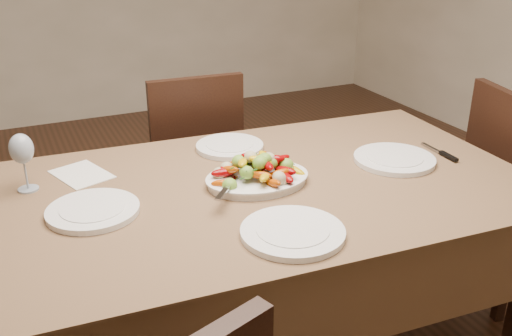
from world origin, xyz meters
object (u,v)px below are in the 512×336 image
object	(u,v)px
serving_platter	(257,180)
plate_left	(93,211)
plate_near	(293,232)
plate_right	(394,159)
dining_table	(256,281)
plate_far	(230,147)
chair_far	(189,164)
wine_glass	(23,161)

from	to	relation	value
serving_platter	plate_left	distance (m)	0.53
plate_near	plate_right	bearing A→B (deg)	27.98
dining_table	serving_platter	bearing A→B (deg)	44.26
plate_far	plate_near	world-z (taller)	same
dining_table	plate_near	distance (m)	0.52
serving_platter	plate_right	world-z (taller)	serving_platter
dining_table	plate_near	size ratio (longest dim) A/B	6.27
serving_platter	plate_far	bearing A→B (deg)	83.70
plate_left	chair_far	bearing A→B (deg)	56.52
plate_left	plate_right	distance (m)	1.06
chair_far	plate_right	xyz separation A→B (m)	(0.48, -0.93, 0.29)
plate_right	chair_far	bearing A→B (deg)	117.46
wine_glass	serving_platter	bearing A→B (deg)	-21.17
chair_far	serving_platter	bearing A→B (deg)	90.27
plate_near	wine_glass	xyz separation A→B (m)	(-0.64, 0.62, 0.09)
chair_far	plate_far	distance (m)	0.64
plate_far	dining_table	bearing A→B (deg)	-97.56
plate_right	serving_platter	bearing A→B (deg)	175.99
serving_platter	plate_far	size ratio (longest dim) A/B	1.30
chair_far	plate_near	xyz separation A→B (m)	(-0.10, -1.24, 0.29)
plate_left	wine_glass	size ratio (longest dim) A/B	1.34
plate_left	plate_right	xyz separation A→B (m)	(1.06, -0.05, 0.00)
plate_near	serving_platter	bearing A→B (deg)	81.36
plate_right	plate_near	xyz separation A→B (m)	(-0.58, -0.31, 0.00)
plate_left	plate_right	size ratio (longest dim) A/B	0.94
plate_near	dining_table	bearing A→B (deg)	82.55
plate_far	serving_platter	bearing A→B (deg)	-96.30
wine_glass	plate_near	bearing A→B (deg)	-43.81
chair_far	plate_far	size ratio (longest dim) A/B	3.69
plate_left	plate_far	xyz separation A→B (m)	(0.57, 0.31, 0.00)
serving_platter	plate_right	bearing A→B (deg)	-4.01
plate_left	plate_near	size ratio (longest dim) A/B	0.94
plate_right	wine_glass	size ratio (longest dim) A/B	1.42
dining_table	plate_left	bearing A→B (deg)	177.32
dining_table	plate_near	world-z (taller)	plate_near
plate_near	wine_glass	world-z (taller)	wine_glass
serving_platter	wine_glass	bearing A→B (deg)	158.83
plate_near	plate_left	bearing A→B (deg)	142.90
dining_table	plate_right	size ratio (longest dim) A/B	6.31
chair_far	plate_far	bearing A→B (deg)	92.20
chair_far	wine_glass	size ratio (longest dim) A/B	4.64
chair_far	serving_platter	distance (m)	0.94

